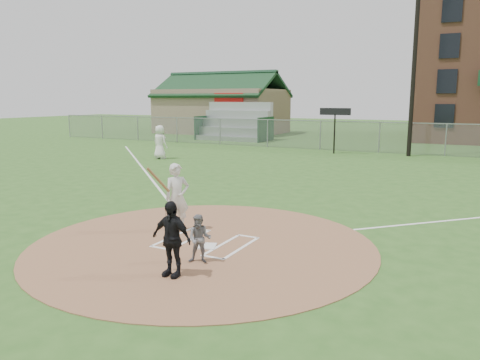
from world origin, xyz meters
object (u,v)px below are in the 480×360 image
at_px(catcher, 200,239).
at_px(ondeck_player, 160,142).
at_px(umpire, 171,239).
at_px(home_plate, 206,246).
at_px(batter_at_plate, 177,197).

height_order(catcher, ondeck_player, ondeck_player).
height_order(umpire, ondeck_player, ondeck_player).
bearing_deg(umpire, home_plate, 102.68).
xyz_separation_m(home_plate, catcher, (0.46, -0.99, 0.52)).
bearing_deg(home_plate, batter_at_plate, 148.84).
xyz_separation_m(home_plate, umpire, (0.36, -1.89, 0.75)).
xyz_separation_m(catcher, ondeck_player, (-11.56, 14.09, 0.43)).
distance_m(catcher, batter_at_plate, 2.63).
distance_m(ondeck_player, batter_at_plate, 15.64).
bearing_deg(ondeck_player, catcher, 138.83).
bearing_deg(umpire, ondeck_player, 129.27).
bearing_deg(ondeck_player, umpire, 136.87).
xyz_separation_m(umpire, ondeck_player, (-11.47, 15.00, 0.20)).
bearing_deg(batter_at_plate, ondeck_player, 128.39).
relative_size(umpire, ondeck_player, 0.78).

